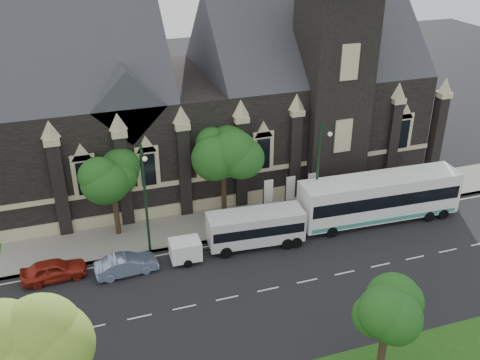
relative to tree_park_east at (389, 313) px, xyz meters
name	(u,v)px	position (x,y,z in m)	size (l,w,h in m)	color
ground	(227,298)	(-6.18, 9.32, -4.62)	(160.00, 160.00, 0.00)	black
sidewalk	(193,227)	(-6.18, 18.82, -4.54)	(80.00, 5.00, 0.15)	gray
museum	(219,94)	(-1.06, 28.10, 3.55)	(40.00, 17.70, 29.90)	black
tree_park_east	(389,313)	(0.00, 0.00, 0.00)	(3.40, 3.40, 6.28)	black
tree_walk_right	(225,154)	(-2.96, 20.04, 1.20)	(4.08, 4.08, 7.80)	black
tree_walk_left	(114,170)	(-11.97, 20.03, 1.12)	(3.91, 3.91, 7.64)	black
street_lamp_near	(319,168)	(3.82, 16.42, 0.49)	(0.36, 1.88, 9.00)	black
street_lamp_mid	(145,195)	(-10.18, 16.42, 0.49)	(0.36, 1.88, 9.00)	black
banner_flag_left	(267,194)	(0.11, 18.32, -2.24)	(0.90, 0.10, 4.00)	black
banner_flag_center	(289,191)	(2.11, 18.32, -2.24)	(0.90, 0.10, 4.00)	black
banner_flag_right	(310,187)	(4.11, 18.32, -2.24)	(0.90, 0.10, 4.00)	black
tour_coach	(379,197)	(9.03, 15.19, -2.44)	(13.86, 3.64, 4.01)	white
shuttle_bus	(256,226)	(-2.09, 14.89, -2.95)	(7.66, 3.12, 2.90)	silver
box_trailer	(185,250)	(-7.84, 14.49, -3.62)	(3.32, 1.95, 1.76)	white
sedan	(126,265)	(-12.26, 14.37, -3.88)	(1.56, 4.48, 1.48)	#7C8EB3
car_far_red	(54,270)	(-17.28, 15.32, -3.84)	(1.83, 4.55, 1.55)	maroon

